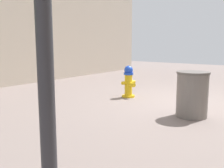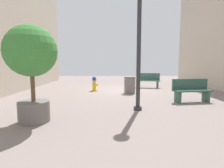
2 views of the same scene
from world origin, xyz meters
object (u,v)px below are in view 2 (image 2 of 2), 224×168
Objects in this scene: bench_near at (148,80)px; planter_tree at (31,59)px; street_lamp at (139,37)px; bench_far at (191,90)px; fire_hydrant at (94,84)px; trash_bin at (130,85)px.

bench_near is 8.24m from planter_tree.
planter_tree is 3.35m from street_lamp.
street_lamp is at bearing 75.40° from bench_near.
bench_far is 3.36m from street_lamp.
bench_far is at bearing 145.44° from fire_hydrant.
street_lamp is (-1.94, 4.29, 2.03)m from fire_hydrant.
bench_far is at bearing -154.87° from planter_tree.
trash_bin is (-0.05, -3.47, -2.01)m from street_lamp.
bench_far is at bearing 137.36° from trash_bin.
bench_far is at bearing -151.45° from street_lamp.
bench_far is 6.10m from planter_tree.
street_lamp is (-3.02, -1.24, 0.75)m from planter_tree.
street_lamp reaches higher than bench_far.
bench_near is at bearing -104.60° from street_lamp.
trash_bin reaches higher than fire_hydrant.
planter_tree is at bearing 56.85° from trash_bin.
bench_far is 1.86× the size of trash_bin.
street_lamp is at bearing 89.13° from trash_bin.
trash_bin is (1.40, 2.11, -0.04)m from bench_near.
fire_hydrant is 3.63m from bench_near.
bench_far is 0.63× the size of planter_tree.
street_lamp reaches higher than trash_bin.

